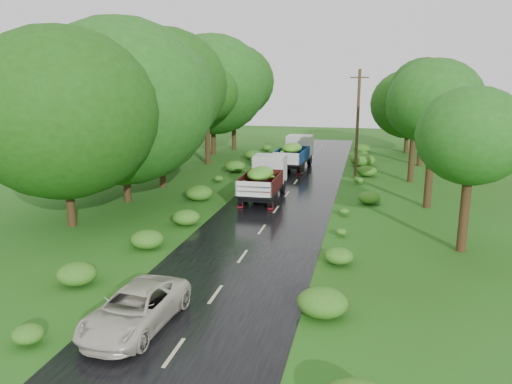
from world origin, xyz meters
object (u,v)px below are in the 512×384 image
(truck_near, at_px, (265,177))
(car, at_px, (135,309))
(truck_far, at_px, (295,151))
(utility_pole, at_px, (358,123))

(truck_near, distance_m, car, 17.45)
(car, bearing_deg, truck_far, 92.20)
(utility_pole, bearing_deg, truck_near, -145.83)
(truck_near, distance_m, utility_pole, 10.37)
(truck_far, distance_m, car, 28.34)
(truck_far, height_order, car, truck_far)
(truck_near, height_order, utility_pole, utility_pole)
(car, bearing_deg, utility_pole, 80.85)
(truck_near, xyz_separation_m, car, (-0.50, -17.42, -0.79))
(truck_near, bearing_deg, truck_far, 87.62)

